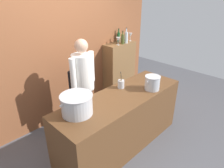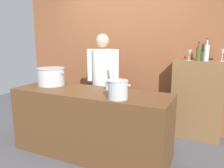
# 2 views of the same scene
# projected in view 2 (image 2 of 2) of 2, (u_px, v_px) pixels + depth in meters

# --- Properties ---
(ground_plane) EXTENTS (8.00, 8.00, 0.00)m
(ground_plane) POSITION_uv_depth(u_px,v_px,m) (91.00, 153.00, 3.15)
(ground_plane) COLOR #4C4C51
(brick_back_panel) EXTENTS (4.40, 0.10, 3.00)m
(brick_back_panel) POSITION_uv_depth(u_px,v_px,m) (128.00, 43.00, 4.09)
(brick_back_panel) COLOR brown
(brick_back_panel) RESTS_ON ground_plane
(prep_counter) EXTENTS (2.16, 0.70, 0.90)m
(prep_counter) POSITION_uv_depth(u_px,v_px,m) (90.00, 123.00, 3.06)
(prep_counter) COLOR brown
(prep_counter) RESTS_ON ground_plane
(bar_cabinet) EXTENTS (0.76, 0.32, 1.26)m
(bar_cabinet) POSITION_uv_depth(u_px,v_px,m) (197.00, 100.00, 3.55)
(bar_cabinet) COLOR brown
(bar_cabinet) RESTS_ON ground_plane
(chef) EXTENTS (0.52, 0.38, 1.66)m
(chef) POSITION_uv_depth(u_px,v_px,m) (103.00, 77.00, 3.63)
(chef) COLOR black
(chef) RESTS_ON ground_plane
(stockpot_large) EXTENTS (0.46, 0.41, 0.26)m
(stockpot_large) POSITION_uv_depth(u_px,v_px,m) (51.00, 76.00, 3.33)
(stockpot_large) COLOR #B7BABF
(stockpot_large) RESTS_ON prep_counter
(stockpot_small) EXTENTS (0.30, 0.24, 0.22)m
(stockpot_small) POSITION_uv_depth(u_px,v_px,m) (118.00, 90.00, 2.57)
(stockpot_small) COLOR #B7BABF
(stockpot_small) RESTS_ON prep_counter
(utensil_crock) EXTENTS (0.10, 0.10, 0.28)m
(utensil_crock) POSITION_uv_depth(u_px,v_px,m) (109.00, 85.00, 3.04)
(utensil_crock) COLOR #B7BABF
(utensil_crock) RESTS_ON prep_counter
(wine_bottle_green) EXTENTS (0.07, 0.07, 0.29)m
(wine_bottle_green) POSITION_uv_depth(u_px,v_px,m) (206.00, 53.00, 3.46)
(wine_bottle_green) COLOR #1E592D
(wine_bottle_green) RESTS_ON bar_cabinet
(wine_bottle_olive) EXTENTS (0.07, 0.07, 0.28)m
(wine_bottle_olive) POSITION_uv_depth(u_px,v_px,m) (198.00, 54.00, 3.32)
(wine_bottle_olive) COLOR #475123
(wine_bottle_olive) RESTS_ON bar_cabinet
(wine_bottle_clear) EXTENTS (0.07, 0.07, 0.33)m
(wine_bottle_clear) POSITION_uv_depth(u_px,v_px,m) (206.00, 53.00, 3.27)
(wine_bottle_clear) COLOR silver
(wine_bottle_clear) RESTS_ON bar_cabinet
(wine_glass_short) EXTENTS (0.08, 0.08, 0.18)m
(wine_glass_short) POSITION_uv_depth(u_px,v_px,m) (223.00, 52.00, 3.23)
(wine_glass_short) COLOR silver
(wine_glass_short) RESTS_ON bar_cabinet
(wine_glass_tall) EXTENTS (0.08, 0.08, 0.16)m
(wine_glass_tall) POSITION_uv_depth(u_px,v_px,m) (189.00, 53.00, 3.38)
(wine_glass_tall) COLOR silver
(wine_glass_tall) RESTS_ON bar_cabinet
(spice_tin_cream) EXTENTS (0.08, 0.08, 0.13)m
(spice_tin_cream) POSITION_uv_depth(u_px,v_px,m) (203.00, 56.00, 3.37)
(spice_tin_cream) COLOR beige
(spice_tin_cream) RESTS_ON bar_cabinet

